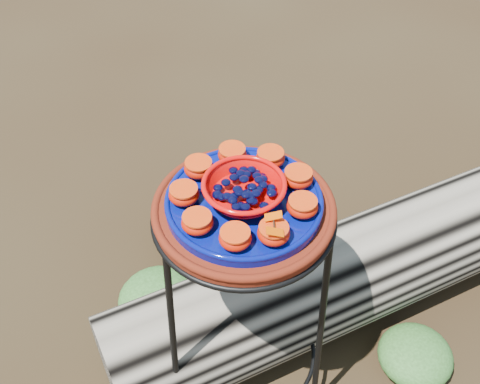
{
  "coord_description": "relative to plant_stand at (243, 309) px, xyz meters",
  "views": [
    {
      "loc": [
        -0.1,
        -0.88,
        1.65
      ],
      "look_at": [
        -0.01,
        0.0,
        0.78
      ],
      "focal_mm": 45.0,
      "sensor_mm": 36.0,
      "label": 1
    }
  ],
  "objects": [
    {
      "name": "driftwood_log",
      "position": [
        0.44,
        0.26,
        -0.19
      ],
      "size": [
        1.78,
        1.04,
        0.33
      ],
      "primitive_type": null,
      "rotation": [
        0.0,
        0.0,
        0.36
      ],
      "color": "black",
      "rests_on": "ground"
    },
    {
      "name": "orange_half_8",
      "position": [
        -0.03,
        -0.12,
        0.42
      ],
      "size": [
        0.06,
        0.06,
        0.04
      ],
      "primitive_type": "ellipsoid",
      "color": "#AC0100",
      "rests_on": "cobalt_plate"
    },
    {
      "name": "orange_half_6",
      "position": [
        -0.12,
        0.01,
        0.42
      ],
      "size": [
        0.06,
        0.06,
        0.04
      ],
      "primitive_type": "ellipsoid",
      "color": "#AC0100",
      "rests_on": "cobalt_plate"
    },
    {
      "name": "orange_half_2",
      "position": [
        0.12,
        0.03,
        0.42
      ],
      "size": [
        0.06,
        0.06,
        0.04
      ],
      "primitive_type": "ellipsoid",
      "color": "#AC0100",
      "rests_on": "cobalt_plate"
    },
    {
      "name": "orange_half_1",
      "position": [
        0.11,
        -0.05,
        0.42
      ],
      "size": [
        0.06,
        0.06,
        0.04
      ],
      "primitive_type": "ellipsoid",
      "color": "#AC0100",
      "rests_on": "cobalt_plate"
    },
    {
      "name": "terracotta_saucer",
      "position": [
        0.0,
        0.0,
        0.37
      ],
      "size": [
        0.39,
        0.39,
        0.03
      ],
      "primitive_type": "cylinder",
      "color": "#4C1809",
      "rests_on": "plant_stand"
    },
    {
      "name": "foliage_back",
      "position": [
        -0.09,
        0.55,
        -0.26
      ],
      "size": [
        0.35,
        0.35,
        0.17
      ],
      "primitive_type": "ellipsoid",
      "color": "#254719",
      "rests_on": "ground"
    },
    {
      "name": "ground",
      "position": [
        0.0,
        0.0,
        -0.35
      ],
      "size": [
        60.0,
        60.0,
        0.0
      ],
      "primitive_type": "plane",
      "color": "black"
    },
    {
      "name": "foliage_left",
      "position": [
        -0.24,
        0.26,
        -0.29
      ],
      "size": [
        0.26,
        0.26,
        0.13
      ],
      "primitive_type": "ellipsoid",
      "color": "#254719",
      "rests_on": "ground"
    },
    {
      "name": "orange_half_3",
      "position": [
        0.07,
        0.1,
        0.42
      ],
      "size": [
        0.06,
        0.06,
        0.04
      ],
      "primitive_type": "ellipsoid",
      "color": "#AC0100",
      "rests_on": "cobalt_plate"
    },
    {
      "name": "orange_half_5",
      "position": [
        -0.09,
        0.09,
        0.42
      ],
      "size": [
        0.06,
        0.06,
        0.04
      ],
      "primitive_type": "ellipsoid",
      "color": "#AC0100",
      "rests_on": "cobalt_plate"
    },
    {
      "name": "plant_stand",
      "position": [
        0.0,
        0.0,
        0.0
      ],
      "size": [
        0.44,
        0.44,
        0.7
      ],
      "primitive_type": null,
      "color": "black",
      "rests_on": "ground"
    },
    {
      "name": "red_bowl",
      "position": [
        0.0,
        0.0,
        0.43
      ],
      "size": [
        0.17,
        0.17,
        0.05
      ],
      "primitive_type": null,
      "color": "red",
      "rests_on": "cobalt_plate"
    },
    {
      "name": "foliage_right",
      "position": [
        0.51,
        -0.01,
        -0.29
      ],
      "size": [
        0.22,
        0.22,
        0.11
      ],
      "primitive_type": "ellipsoid",
      "color": "#254719",
      "rests_on": "ground"
    },
    {
      "name": "cobalt_plate",
      "position": [
        0.0,
        0.0,
        0.39
      ],
      "size": [
        0.33,
        0.33,
        0.02
      ],
      "primitive_type": "cylinder",
      "color": "#090663",
      "rests_on": "terracotta_saucer"
    },
    {
      "name": "butterfly",
      "position": [
        0.05,
        -0.12,
        0.45
      ],
      "size": [
        0.08,
        0.05,
        0.01
      ],
      "primitive_type": null,
      "rotation": [
        0.0,
        0.0,
        -0.07
      ],
      "color": "#D94900",
      "rests_on": "orange_half_0"
    },
    {
      "name": "orange_half_0",
      "position": [
        0.05,
        -0.12,
        0.42
      ],
      "size": [
        0.06,
        0.06,
        0.04
      ],
      "primitive_type": "ellipsoid",
      "color": "#AC0100",
      "rests_on": "cobalt_plate"
    },
    {
      "name": "orange_half_4",
      "position": [
        -0.01,
        0.12,
        0.42
      ],
      "size": [
        0.06,
        0.06,
        0.04
      ],
      "primitive_type": "ellipsoid",
      "color": "#AC0100",
      "rests_on": "cobalt_plate"
    },
    {
      "name": "glass_gems",
      "position": [
        0.0,
        0.0,
        0.46
      ],
      "size": [
        0.13,
        0.13,
        0.02
      ],
      "primitive_type": null,
      "color": "black",
      "rests_on": "red_bowl"
    },
    {
      "name": "orange_half_7",
      "position": [
        -0.1,
        -0.07,
        0.42
      ],
      "size": [
        0.06,
        0.06,
        0.04
      ],
      "primitive_type": "ellipsoid",
      "color": "#AC0100",
      "rests_on": "cobalt_plate"
    }
  ]
}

